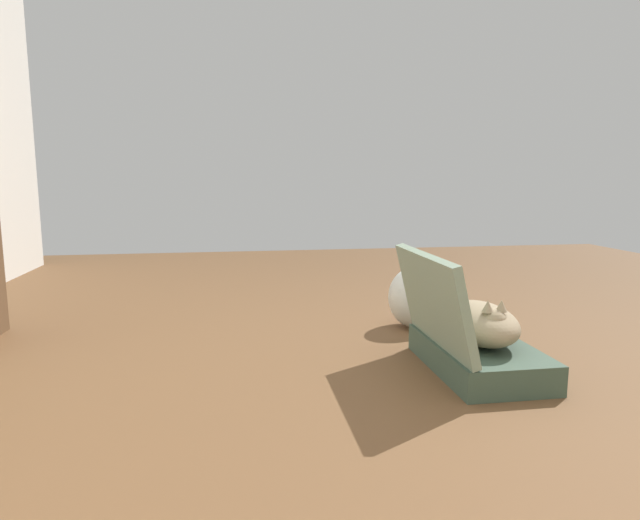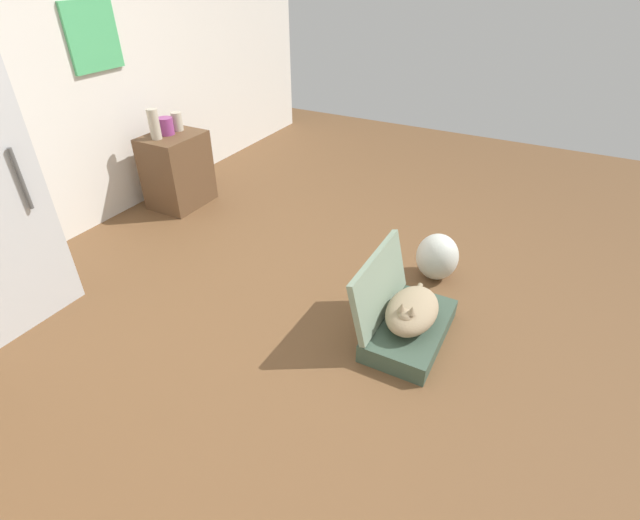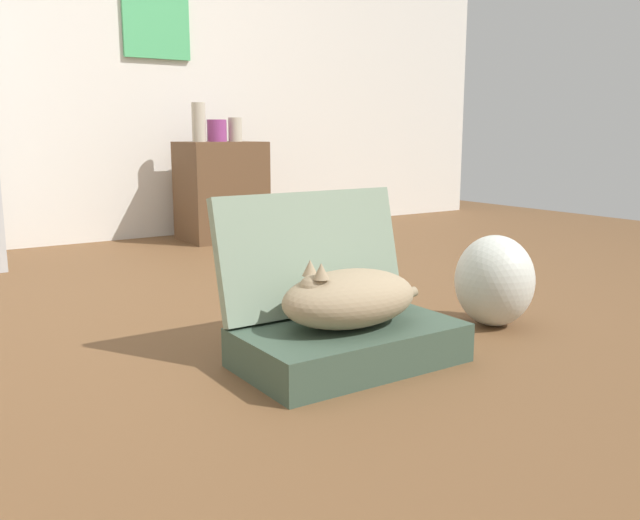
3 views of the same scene
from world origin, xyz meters
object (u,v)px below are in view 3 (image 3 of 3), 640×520
(vase_tall, at_px, (199,122))
(plastic_bag_white, at_px, (494,281))
(suitcase_base, at_px, (349,345))
(cat, at_px, (348,298))
(vase_round, at_px, (217,131))
(side_table, at_px, (221,191))
(vase_short, at_px, (235,130))

(vase_tall, bearing_deg, plastic_bag_white, -88.27)
(suitcase_base, distance_m, cat, 0.15)
(vase_tall, relative_size, vase_round, 1.75)
(suitcase_base, relative_size, plastic_bag_white, 2.00)
(plastic_bag_white, height_order, vase_tall, vase_tall)
(vase_tall, bearing_deg, side_table, -14.96)
(vase_short, bearing_deg, vase_round, 175.94)
(suitcase_base, xyz_separation_m, vase_short, (0.86, 2.43, 0.65))
(side_table, distance_m, vase_tall, 0.46)
(cat, xyz_separation_m, side_table, (0.74, 2.40, 0.11))
(vase_tall, bearing_deg, suitcase_base, -104.01)
(plastic_bag_white, bearing_deg, vase_tall, 91.73)
(cat, relative_size, vase_tall, 2.15)
(side_table, xyz_separation_m, vase_round, (0.00, 0.04, 0.38))
(vase_short, distance_m, vase_round, 0.13)
(vase_tall, bearing_deg, cat, -104.13)
(cat, xyz_separation_m, vase_tall, (0.61, 2.43, 0.54))
(side_table, bearing_deg, cat, -107.10)
(suitcase_base, bearing_deg, vase_tall, 75.99)
(vase_short, bearing_deg, vase_tall, 179.55)
(plastic_bag_white, bearing_deg, vase_round, 88.71)
(vase_tall, height_order, vase_round, vase_tall)
(cat, bearing_deg, side_table, 72.90)
(cat, xyz_separation_m, vase_short, (0.86, 2.43, 0.50))
(vase_round, bearing_deg, suitcase_base, -106.72)
(plastic_bag_white, xyz_separation_m, vase_tall, (-0.07, 2.39, 0.59))
(suitcase_base, height_order, cat, cat)
(cat, relative_size, vase_short, 3.40)
(suitcase_base, relative_size, vase_short, 4.32)
(suitcase_base, distance_m, vase_round, 2.63)
(vase_tall, bearing_deg, vase_round, 3.17)
(suitcase_base, xyz_separation_m, vase_tall, (0.61, 2.44, 0.69))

